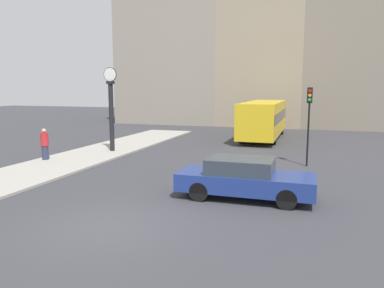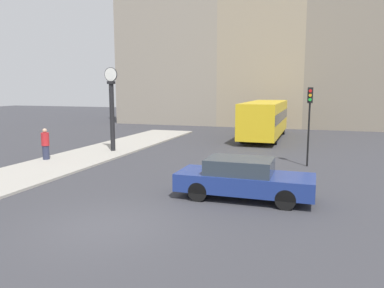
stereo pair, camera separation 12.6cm
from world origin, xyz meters
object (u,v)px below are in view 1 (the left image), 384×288
object	(u,v)px
sedan_car	(244,178)
bus_distant	(264,118)
traffic_light_far	(309,110)
street_clock	(111,109)
pedestrian_red_top	(45,144)

from	to	relation	value
sedan_car	bus_distant	xyz separation A→B (m)	(-1.45, 16.44, 0.89)
sedan_car	traffic_light_far	size ratio (longest dim) A/B	1.21
sedan_car	bus_distant	world-z (taller)	bus_distant
sedan_car	traffic_light_far	bearing A→B (deg)	72.85
bus_distant	street_clock	size ratio (longest dim) A/B	1.99
bus_distant	sedan_car	bearing A→B (deg)	-84.96
pedestrian_red_top	traffic_light_far	bearing A→B (deg)	12.78
sedan_car	bus_distant	distance (m)	16.52
street_clock	pedestrian_red_top	distance (m)	4.45
pedestrian_red_top	street_clock	bearing A→B (deg)	61.79
traffic_light_far	street_clock	size ratio (longest dim) A/B	0.78
sedan_car	pedestrian_red_top	world-z (taller)	pedestrian_red_top
sedan_car	traffic_light_far	xyz separation A→B (m)	(2.00, 6.47, 2.06)
bus_distant	pedestrian_red_top	size ratio (longest dim) A/B	5.99
sedan_car	pedestrian_red_top	xyz separation A→B (m)	(-11.26, 3.47, 0.19)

